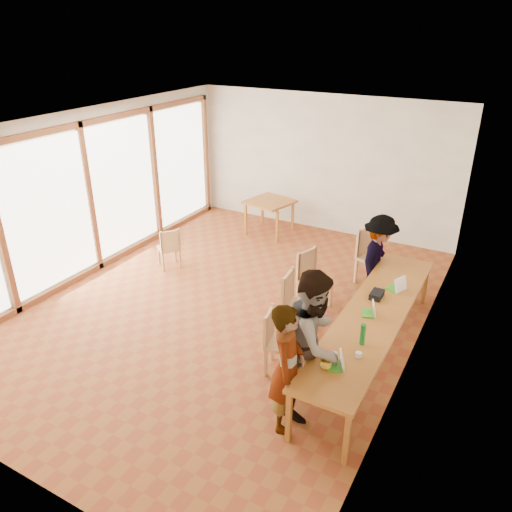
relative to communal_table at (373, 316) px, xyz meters
The scene contains 24 objects.
ground 2.61m from the communal_table, behind, with size 8.00×8.00×0.00m, color brown.
wall_back 5.00m from the communal_table, 120.40° to the left, with size 6.00×0.10×3.00m, color white.
wall_right 0.98m from the communal_table, 27.56° to the left, with size 0.10×8.00×3.00m, color white.
window_wall 5.52m from the communal_table, behind, with size 0.10×8.00×3.00m, color white.
ceiling 3.42m from the communal_table, behind, with size 6.00×8.00×0.04m, color white.
communal_table is the anchor object (origin of this frame).
side_table 4.85m from the communal_table, 134.52° to the left, with size 0.90×0.90×0.75m.
chair_near 1.37m from the communal_table, 141.56° to the right, with size 0.50×0.50×0.48m.
chair_mid 1.24m from the communal_table, behind, with size 0.51×0.51×0.53m.
chair_far 1.69m from the communal_table, 143.53° to the left, with size 0.57×0.57×0.51m.
chair_empty 2.39m from the communal_table, 108.65° to the left, with size 0.60×0.60×0.55m.
chair_spare 4.33m from the communal_table, 167.63° to the left, with size 0.54×0.54×0.44m.
person_near 1.77m from the communal_table, 105.98° to the right, with size 0.59×0.39×1.62m, color gray.
person_mid 1.31m from the communal_table, 106.13° to the right, with size 0.90×0.70×1.86m, color gray.
person_far 1.69m from the communal_table, 104.47° to the left, with size 1.00×0.58×1.55m, color gray.
laptop_near 1.33m from the communal_table, 90.81° to the right, with size 0.27×0.28×0.19m.
laptop_mid 0.11m from the communal_table, 127.93° to the right, with size 0.25×0.27×0.19m.
laptop_far 0.83m from the communal_table, 82.44° to the left, with size 0.30×0.31×0.21m.
yellow_mug 1.43m from the communal_table, 95.36° to the right, with size 0.14×0.14×0.11m, color yellow.
green_bottle 0.78m from the communal_table, 83.95° to the right, with size 0.07×0.07×0.28m, color #136B26.
clear_glass 1.22m from the communal_table, 95.23° to the right, with size 0.07×0.07×0.09m, color silver.
condiment_cup 1.04m from the communal_table, 82.90° to the right, with size 0.08×0.08×0.06m, color white.
pink_phone 1.16m from the communal_table, 100.65° to the right, with size 0.05×0.10×0.01m, color #CA3F54.
black_pouch 0.47m from the communal_table, 102.01° to the left, with size 0.16×0.26×0.09m, color black.
Camera 1 is at (3.90, -6.11, 4.37)m, focal length 35.00 mm.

